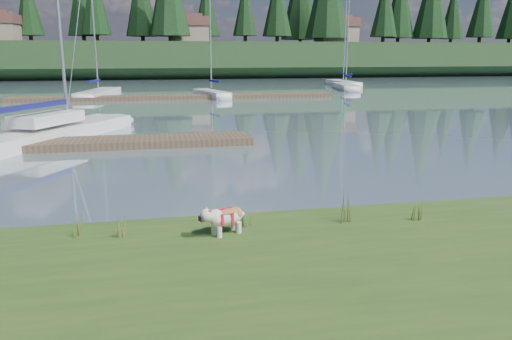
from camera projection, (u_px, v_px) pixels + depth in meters
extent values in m
plane|color=slate|center=(152.00, 99.00, 40.25)|extent=(200.00, 200.00, 0.00)
cube|color=black|center=(151.00, 60.00, 80.70)|extent=(200.00, 20.00, 5.00)
cylinder|color=silver|center=(219.00, 232.00, 9.08)|extent=(0.10, 0.10, 0.21)
cylinder|color=silver|center=(214.00, 229.00, 9.25)|extent=(0.10, 0.10, 0.21)
cylinder|color=silver|center=(239.00, 227.00, 9.31)|extent=(0.10, 0.10, 0.21)
cylinder|color=silver|center=(233.00, 224.00, 9.47)|extent=(0.10, 0.10, 0.21)
ellipsoid|color=silver|center=(227.00, 217.00, 9.23)|extent=(0.77, 0.58, 0.32)
ellipsoid|color=#9B653A|center=(227.00, 211.00, 9.21)|extent=(0.57, 0.48, 0.11)
ellipsoid|color=silver|center=(207.00, 215.00, 8.98)|extent=(0.32, 0.32, 0.24)
cube|color=black|center=(202.00, 219.00, 8.93)|extent=(0.11, 0.14, 0.09)
cube|color=white|center=(57.00, 134.00, 21.57)|extent=(5.95, 8.64, 0.70)
ellipsoid|color=white|center=(114.00, 121.00, 25.64)|extent=(2.82, 3.01, 0.70)
cube|color=#111356|center=(32.00, 106.00, 20.06)|extent=(2.09, 3.59, 0.20)
cube|color=white|center=(47.00, 119.00, 20.94)|extent=(2.75, 3.46, 0.45)
cube|color=#4C3D2C|center=(47.00, 145.00, 19.41)|extent=(16.00, 2.00, 0.30)
cube|color=#4C3D2C|center=(177.00, 97.00, 40.61)|extent=(26.00, 2.20, 0.30)
cube|color=white|center=(99.00, 94.00, 42.52)|extent=(3.28, 8.25, 0.70)
ellipsoid|color=white|center=(111.00, 91.00, 46.44)|extent=(2.13, 2.48, 0.70)
cylinder|color=silver|center=(93.00, 10.00, 40.95)|extent=(0.12, 0.12, 12.58)
cube|color=#111356|center=(94.00, 81.00, 41.18)|extent=(0.79, 3.18, 0.20)
cube|color=white|center=(212.00, 95.00, 41.86)|extent=(2.66, 5.95, 0.70)
ellipsoid|color=white|center=(200.00, 92.00, 44.41)|extent=(1.60, 1.84, 0.70)
cylinder|color=silver|center=(210.00, 31.00, 40.68)|extent=(0.12, 0.12, 9.12)
cube|color=#111356|center=(215.00, 81.00, 40.89)|extent=(0.74, 2.29, 0.20)
cube|color=white|center=(346.00, 87.00, 50.94)|extent=(2.85, 7.17, 0.70)
ellipsoid|color=white|center=(340.00, 85.00, 54.34)|extent=(1.85, 2.16, 0.70)
cylinder|color=silver|center=(348.00, 27.00, 49.57)|extent=(0.12, 0.12, 10.79)
cube|color=#111356|center=(348.00, 76.00, 49.74)|extent=(0.71, 2.77, 0.20)
cube|color=white|center=(343.00, 84.00, 56.75)|extent=(1.68, 7.18, 0.70)
ellipsoid|color=white|center=(332.00, 82.00, 60.17)|extent=(1.58, 1.96, 0.70)
cylinder|color=silver|center=(345.00, 30.00, 55.40)|extent=(0.12, 0.12, 10.69)
cube|color=#111356|center=(347.00, 74.00, 55.55)|extent=(0.22, 2.85, 0.20)
cone|color=#475B23|center=(118.00, 224.00, 9.06)|extent=(0.03, 0.03, 0.50)
cone|color=brown|center=(124.00, 228.00, 9.02)|extent=(0.03, 0.03, 0.40)
cone|color=#475B23|center=(121.00, 222.00, 9.09)|extent=(0.03, 0.03, 0.55)
cone|color=brown|center=(126.00, 228.00, 9.07)|extent=(0.03, 0.03, 0.35)
cone|color=#475B23|center=(119.00, 227.00, 8.99)|extent=(0.03, 0.03, 0.45)
cone|color=#475B23|center=(232.00, 219.00, 9.42)|extent=(0.03, 0.03, 0.44)
cone|color=brown|center=(238.00, 222.00, 9.39)|extent=(0.03, 0.03, 0.35)
cone|color=#475B23|center=(235.00, 217.00, 9.46)|extent=(0.03, 0.03, 0.48)
cone|color=brown|center=(240.00, 222.00, 9.44)|extent=(0.03, 0.03, 0.31)
cone|color=#475B23|center=(234.00, 221.00, 9.36)|extent=(0.03, 0.03, 0.40)
cone|color=#475B23|center=(343.00, 207.00, 9.87)|extent=(0.03, 0.03, 0.63)
cone|color=brown|center=(349.00, 210.00, 9.84)|extent=(0.03, 0.03, 0.50)
cone|color=#475B23|center=(345.00, 204.00, 9.90)|extent=(0.03, 0.03, 0.69)
cone|color=brown|center=(350.00, 211.00, 9.89)|extent=(0.03, 0.03, 0.44)
cone|color=#475B23|center=(345.00, 209.00, 9.80)|extent=(0.03, 0.03, 0.57)
cone|color=#475B23|center=(74.00, 223.00, 9.13)|extent=(0.03, 0.03, 0.49)
cone|color=brown|center=(80.00, 226.00, 9.09)|extent=(0.03, 0.03, 0.39)
cone|color=#475B23|center=(77.00, 221.00, 9.16)|extent=(0.03, 0.03, 0.54)
cone|color=brown|center=(82.00, 227.00, 9.14)|extent=(0.03, 0.03, 0.34)
cone|color=#475B23|center=(74.00, 226.00, 9.06)|extent=(0.03, 0.03, 0.44)
cone|color=#475B23|center=(244.00, 217.00, 9.67)|extent=(0.03, 0.03, 0.36)
cone|color=brown|center=(250.00, 219.00, 9.63)|extent=(0.03, 0.03, 0.29)
cone|color=#475B23|center=(246.00, 215.00, 9.71)|extent=(0.03, 0.03, 0.39)
cone|color=brown|center=(251.00, 220.00, 9.68)|extent=(0.03, 0.03, 0.25)
cone|color=#475B23|center=(245.00, 219.00, 9.60)|extent=(0.03, 0.03, 0.32)
cone|color=#475B23|center=(415.00, 207.00, 9.98)|extent=(0.03, 0.03, 0.55)
cone|color=brown|center=(421.00, 210.00, 9.94)|extent=(0.03, 0.03, 0.44)
cone|color=#475B23|center=(417.00, 205.00, 10.01)|extent=(0.03, 0.03, 0.61)
cone|color=brown|center=(421.00, 211.00, 10.00)|extent=(0.03, 0.03, 0.39)
cone|color=#475B23|center=(417.00, 209.00, 9.91)|extent=(0.03, 0.03, 0.50)
cube|color=#33281C|center=(152.00, 233.00, 10.09)|extent=(60.00, 0.50, 0.14)
cylinder|color=#382619|center=(84.00, 38.00, 77.02)|extent=(0.60, 0.60, 1.80)
cylinder|color=#382619|center=(171.00, 37.00, 73.83)|extent=(0.60, 0.60, 1.80)
cylinder|color=#382619|center=(245.00, 39.00, 79.98)|extent=(0.60, 0.60, 1.80)
cone|color=black|center=(245.00, 6.00, 78.85)|extent=(3.96, 3.96, 9.00)
cylinder|color=#382619|center=(326.00, 39.00, 80.60)|extent=(0.60, 0.60, 1.80)
cylinder|color=#382619|center=(398.00, 40.00, 86.19)|extent=(0.60, 0.60, 1.80)
cone|color=black|center=(400.00, 1.00, 84.75)|extent=(5.28, 5.28, 12.00)
cylinder|color=#382619|center=(479.00, 40.00, 84.90)|extent=(0.60, 0.60, 1.80)
cone|color=black|center=(483.00, 5.00, 83.62)|extent=(4.62, 4.62, 10.50)
cube|color=gray|center=(188.00, 35.00, 79.07)|extent=(6.00, 5.00, 2.80)
cube|color=brown|center=(188.00, 21.00, 78.59)|extent=(6.30, 5.30, 1.40)
cube|color=brown|center=(188.00, 16.00, 78.41)|extent=(4.20, 3.60, 0.70)
cube|color=gray|center=(336.00, 36.00, 81.83)|extent=(6.00, 5.00, 2.80)
cube|color=brown|center=(337.00, 23.00, 81.35)|extent=(6.30, 5.30, 1.40)
cube|color=brown|center=(337.00, 17.00, 81.17)|extent=(4.20, 3.60, 0.70)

